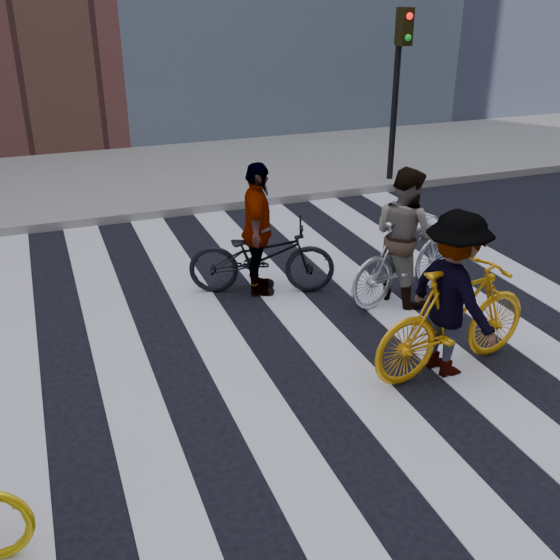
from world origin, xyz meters
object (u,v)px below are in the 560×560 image
traffic_signal (399,68)px  rider_mid (404,235)px  bike_silver_mid (405,258)px  bike_dark_rear (262,256)px  bike_yellow_right (454,319)px  rider_rear (258,230)px  rider_right (453,295)px

traffic_signal → rider_mid: (-2.47, -4.53, -1.42)m
bike_silver_mid → bike_dark_rear: size_ratio=0.97×
bike_yellow_right → bike_silver_mid: bearing=-21.9°
traffic_signal → rider_rear: 5.71m
bike_yellow_right → rider_mid: 1.74m
traffic_signal → bike_yellow_right: bearing=-114.7°
rider_mid → bike_dark_rear: bearing=45.7°
traffic_signal → bike_yellow_right: size_ratio=1.70×
bike_yellow_right → bike_dark_rear: (-1.20, 2.50, -0.09)m
bike_dark_rear → rider_right: (1.15, -2.50, 0.38)m
bike_silver_mid → bike_dark_rear: bike_silver_mid is taller
rider_mid → rider_rear: bearing=46.5°
traffic_signal → bike_yellow_right: 7.04m
rider_right → bike_dark_rear: bearing=17.1°
bike_yellow_right → bike_dark_rear: 2.77m
bike_yellow_right → rider_mid: size_ratio=1.14×
bike_dark_rear → rider_mid: size_ratio=1.10×
rider_mid → rider_right: size_ratio=0.99×
bike_silver_mid → traffic_signal: bearing=-45.0°
traffic_signal → bike_silver_mid: (-2.42, -4.53, -1.73)m
bike_dark_rear → rider_mid: bearing=-97.6°
bike_dark_rear → rider_right: bearing=-135.5°
traffic_signal → rider_rear: (-4.10, -3.71, -1.42)m
rider_rear → bike_dark_rear: bearing=-70.2°
traffic_signal → bike_dark_rear: size_ratio=1.77×
bike_dark_rear → rider_right: size_ratio=1.08×
traffic_signal → bike_silver_mid: size_ratio=1.81×
bike_dark_rear → rider_mid: 1.81m
bike_silver_mid → rider_right: bearing=147.2°
traffic_signal → rider_mid: size_ratio=1.93×
bike_silver_mid → rider_rear: (-1.68, 0.82, 0.31)m
bike_silver_mid → rider_mid: (-0.05, 0.00, 0.31)m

